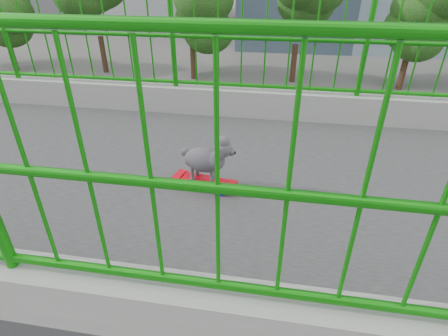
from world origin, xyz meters
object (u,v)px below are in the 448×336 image
car_0 (141,234)px  car_7 (397,162)px  poodle (206,158)px  car_4 (150,96)px  car_3 (377,131)px  car_6 (173,183)px  skateboard (204,182)px

car_0 → car_7: bearing=123.7°
poodle → car_4: 21.54m
car_0 → car_3: car_3 is taller
car_3 → car_6: size_ratio=1.06×
skateboard → poodle: bearing=90.0°
car_0 → car_6: (-3.20, 0.16, 0.01)m
car_4 → car_6: bearing=-155.5°
car_7 → car_4: bearing=65.1°
skateboard → poodle: 0.22m
poodle → car_6: 11.97m
poodle → car_4: poodle is taller
poodle → car_0: bearing=-138.0°
car_3 → car_6: 11.21m
skateboard → poodle: size_ratio=1.19×
car_3 → car_7: (3.20, 0.22, -0.03)m
car_0 → car_6: car_6 is taller
skateboard → car_3: size_ratio=0.10×
poodle → car_7: (-12.56, 5.90, -6.55)m
poodle → car_3: size_ratio=0.08×
poodle → skateboard: bearing=-90.0°
skateboard → car_7: (-12.56, 5.92, -6.33)m
car_0 → car_7: 11.52m
poodle → car_7: poodle is taller
car_7 → skateboard: bearing=154.7°
car_4 → car_6: car_4 is taller
skateboard → car_7: size_ratio=0.11×
car_3 → car_7: car_3 is taller
car_0 → car_7: car_7 is taller
poodle → car_0: 9.75m
poodle → car_0: size_ratio=0.11×
car_7 → car_3: bearing=3.9°
poodle → car_7: bearing=166.0°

